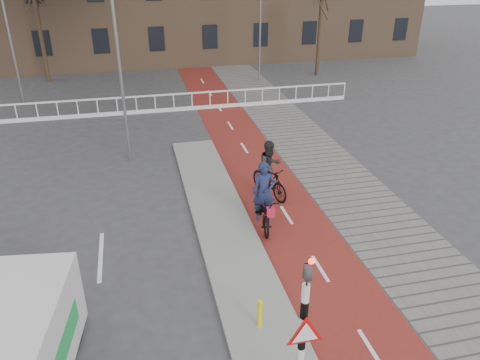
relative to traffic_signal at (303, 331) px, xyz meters
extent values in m
plane|color=#38383A|center=(0.60, 2.02, -1.99)|extent=(120.00, 120.00, 0.00)
cube|color=maroon|center=(2.10, 12.02, -1.98)|extent=(2.50, 60.00, 0.01)
cube|color=slate|center=(4.90, 12.02, -1.98)|extent=(3.00, 60.00, 0.01)
cube|color=gray|center=(-0.10, 6.02, -1.93)|extent=(1.80, 16.00, 0.12)
cylinder|color=black|center=(0.00, 0.02, -0.43)|extent=(0.14, 0.14, 2.88)
imported|color=black|center=(0.00, 0.02, 1.41)|extent=(0.13, 0.16, 0.80)
cylinder|color=#FF0C05|center=(0.00, -0.12, 1.59)|extent=(0.11, 0.02, 0.11)
cylinder|color=yellow|center=(-0.17, 2.15, -1.49)|extent=(0.12, 0.12, 0.75)
imported|color=black|center=(1.16, 6.59, -1.42)|extent=(1.00, 2.21, 1.12)
imported|color=#1B2349|center=(1.16, 6.59, -0.76)|extent=(0.77, 0.55, 1.96)
cube|color=red|center=(1.23, 6.04, -1.20)|extent=(0.27, 0.19, 0.31)
imported|color=black|center=(1.90, 8.45, -1.38)|extent=(1.22, 2.05, 1.19)
imported|color=black|center=(1.90, 8.45, -0.81)|extent=(1.10, 0.98, 1.87)
cube|color=green|center=(-4.39, 1.37, -1.05)|extent=(0.40, 2.86, 0.55)
cylinder|color=black|center=(-5.85, 2.99, -1.67)|extent=(0.31, 0.66, 0.63)
cylinder|color=black|center=(-4.33, 2.79, -1.67)|extent=(0.31, 0.66, 0.63)
cube|color=silver|center=(-4.40, 19.02, -1.04)|extent=(28.00, 0.08, 0.08)
cube|color=silver|center=(-4.40, 19.02, -1.89)|extent=(28.00, 0.10, 0.20)
cylinder|color=black|center=(-7.89, 27.26, 1.28)|extent=(0.26, 0.26, 6.53)
cylinder|color=black|center=(10.18, 24.85, 1.10)|extent=(0.23, 0.23, 6.17)
cylinder|color=slate|center=(-2.90, 12.85, 2.19)|extent=(0.12, 0.12, 8.36)
cylinder|color=slate|center=(-8.67, 22.34, 1.86)|extent=(0.12, 0.12, 7.70)
cylinder|color=slate|center=(5.86, 24.26, 1.62)|extent=(0.12, 0.12, 7.22)
camera|label=1|loc=(-2.49, -5.77, 6.06)|focal=35.00mm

